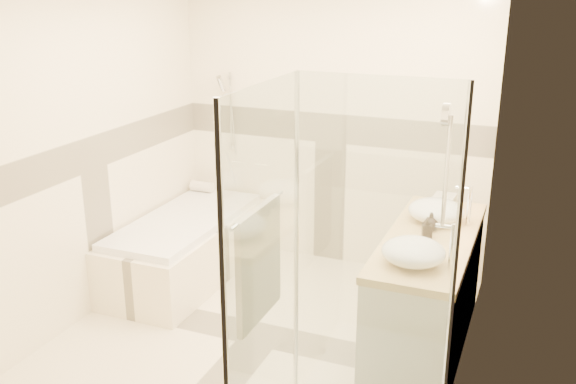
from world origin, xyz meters
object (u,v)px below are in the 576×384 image
at_px(shower_enclosure, 328,370).
at_px(vessel_sink_far, 413,252).
at_px(amenity_bottle_b, 431,222).
at_px(vessel_sink_near, 436,211).
at_px(bathtub, 186,244).
at_px(vanity, 426,292).
at_px(amenity_bottle_a, 427,228).

xyz_separation_m(shower_enclosure, vessel_sink_far, (0.27, 0.78, 0.42)).
bearing_deg(amenity_bottle_b, vessel_sink_near, 90.00).
distance_m(vessel_sink_near, amenity_bottle_b, 0.20).
xyz_separation_m(bathtub, vanity, (2.15, -0.35, 0.12)).
bearing_deg(vanity, amenity_bottle_b, 101.34).
relative_size(vanity, amenity_bottle_b, 12.52).
bearing_deg(amenity_bottle_a, vessel_sink_near, 90.00).
bearing_deg(vessel_sink_near, vanity, -86.13).
bearing_deg(amenity_bottle_b, vanity, -78.66).
xyz_separation_m(amenity_bottle_a, amenity_bottle_b, (0.00, 0.15, -0.01)).
relative_size(bathtub, shower_enclosure, 0.83).
xyz_separation_m(vessel_sink_near, amenity_bottle_a, (0.00, -0.35, -0.01)).
height_order(vessel_sink_near, amenity_bottle_b, vessel_sink_near).
height_order(shower_enclosure, vessel_sink_far, shower_enclosure).
relative_size(vessel_sink_near, vessel_sink_far, 1.02).
xyz_separation_m(vessel_sink_near, amenity_bottle_b, (0.00, -0.20, -0.01)).
height_order(bathtub, vessel_sink_near, vessel_sink_near).
relative_size(vanity, amenity_bottle_a, 11.15).
xyz_separation_m(vanity, amenity_bottle_a, (-0.02, -0.05, 0.50)).
bearing_deg(vessel_sink_far, bathtub, 158.40).
distance_m(bathtub, amenity_bottle_a, 2.25).
xyz_separation_m(vanity, vessel_sink_near, (-0.02, 0.30, 0.50)).
bearing_deg(vanity, shower_enclosure, -102.97).
distance_m(shower_enclosure, vessel_sink_near, 1.65).
relative_size(shower_enclosure, amenity_bottle_b, 15.76).
xyz_separation_m(vanity, amenity_bottle_b, (-0.02, 0.10, 0.49)).
relative_size(bathtub, vessel_sink_near, 4.27).
distance_m(vanity, amenity_bottle_b, 0.50).
bearing_deg(vanity, bathtub, 170.75).
height_order(vanity, amenity_bottle_a, amenity_bottle_a).
height_order(shower_enclosure, amenity_bottle_b, shower_enclosure).
height_order(vessel_sink_near, vessel_sink_far, vessel_sink_near).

